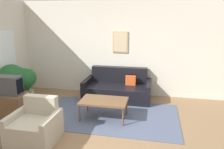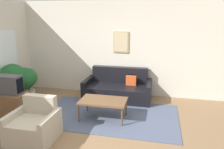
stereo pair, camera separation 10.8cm
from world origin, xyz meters
name	(u,v)px [view 2 (the right image)]	position (x,y,z in m)	size (l,w,h in m)	color
ground_plane	(73,137)	(0.00, 0.00, 0.00)	(16.00, 16.00, 0.00)	#846647
area_rug	(109,115)	(0.45, 1.07, 0.01)	(3.18, 1.86, 0.01)	#4C5670
wall_back	(107,48)	(0.00, 2.67, 1.35)	(8.00, 0.09, 2.70)	beige
couch	(118,89)	(0.44, 2.21, 0.29)	(1.84, 0.90, 0.85)	black
coffee_table	(103,102)	(0.36, 0.90, 0.41)	(1.04, 0.64, 0.44)	brown
tv_stand	(11,105)	(-1.72, 0.50, 0.29)	(0.79, 0.50, 0.58)	brown
tv	(8,85)	(-1.72, 0.50, 0.79)	(0.60, 0.28, 0.42)	#424247
armchair	(34,126)	(-0.68, -0.23, 0.27)	(0.83, 0.76, 0.78)	#B2A893
potted_plant_tall	(13,78)	(-2.20, 1.29, 0.70)	(0.69, 0.69, 1.06)	beige
potted_plant_by_window	(28,79)	(-2.09, 1.79, 0.52)	(0.52, 0.52, 0.84)	beige
potted_plant_small	(24,79)	(-2.02, 1.51, 0.60)	(0.60, 0.60, 0.92)	#935638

